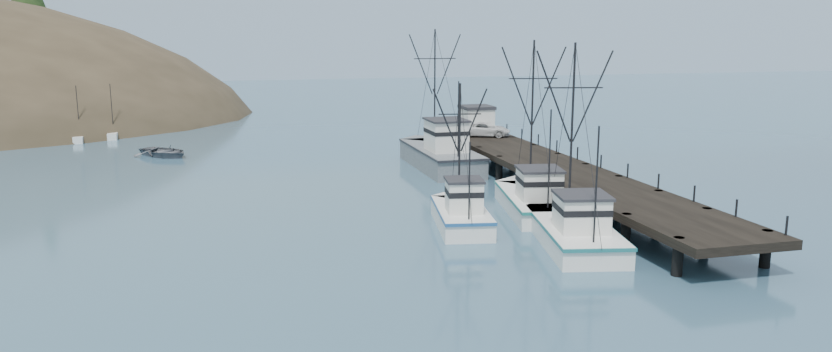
{
  "coord_description": "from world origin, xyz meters",
  "views": [
    {
      "loc": [
        -10.33,
        -35.17,
        12.19
      ],
      "look_at": [
        2.03,
        12.14,
        2.5
      ],
      "focal_mm": 32.0,
      "sensor_mm": 36.0,
      "label": 1
    }
  ],
  "objects_px": {
    "pier": "(555,169)",
    "trawler_near": "(573,229)",
    "pier_shed": "(476,120)",
    "motorboat": "(165,156)",
    "trawler_far": "(533,199)",
    "work_vessel": "(439,154)",
    "pickup_truck": "(485,129)",
    "trawler_mid": "(461,213)"
  },
  "relations": [
    {
      "from": "trawler_mid",
      "to": "work_vessel",
      "type": "relative_size",
      "value": 0.62
    },
    {
      "from": "pier",
      "to": "motorboat",
      "type": "bearing_deg",
      "value": 141.2
    },
    {
      "from": "trawler_near",
      "to": "trawler_mid",
      "type": "bearing_deg",
      "value": 134.18
    },
    {
      "from": "work_vessel",
      "to": "pickup_truck",
      "type": "relative_size",
      "value": 3.01
    },
    {
      "from": "trawler_mid",
      "to": "motorboat",
      "type": "xyz_separation_m",
      "value": [
        -19.94,
        32.3,
        -0.82
      ]
    },
    {
      "from": "pier",
      "to": "pier_shed",
      "type": "xyz_separation_m",
      "value": [
        -0.07,
        18.0,
        1.73
      ]
    },
    {
      "from": "motorboat",
      "to": "trawler_near",
      "type": "bearing_deg",
      "value": -97.47
    },
    {
      "from": "pickup_truck",
      "to": "trawler_far",
      "type": "bearing_deg",
      "value": -169.14
    },
    {
      "from": "trawler_near",
      "to": "trawler_mid",
      "type": "xyz_separation_m",
      "value": [
        -5.11,
        5.26,
        -0.0
      ]
    },
    {
      "from": "work_vessel",
      "to": "pier_shed",
      "type": "bearing_deg",
      "value": 47.75
    },
    {
      "from": "pickup_truck",
      "to": "trawler_near",
      "type": "bearing_deg",
      "value": -167.89
    },
    {
      "from": "work_vessel",
      "to": "motorboat",
      "type": "distance_m",
      "value": 27.39
    },
    {
      "from": "trawler_near",
      "to": "pickup_truck",
      "type": "height_order",
      "value": "trawler_near"
    },
    {
      "from": "pier",
      "to": "trawler_far",
      "type": "distance_m",
      "value": 7.08
    },
    {
      "from": "pier",
      "to": "motorboat",
      "type": "distance_m",
      "value": 38.67
    },
    {
      "from": "work_vessel",
      "to": "trawler_far",
      "type": "bearing_deg",
      "value": -84.87
    },
    {
      "from": "pickup_truck",
      "to": "motorboat",
      "type": "height_order",
      "value": "pickup_truck"
    },
    {
      "from": "pier",
      "to": "trawler_mid",
      "type": "distance_m",
      "value": 13.02
    },
    {
      "from": "pickup_truck",
      "to": "trawler_mid",
      "type": "bearing_deg",
      "value": 179.03
    },
    {
      "from": "pier",
      "to": "trawler_far",
      "type": "height_order",
      "value": "trawler_far"
    },
    {
      "from": "work_vessel",
      "to": "motorboat",
      "type": "bearing_deg",
      "value": 152.89
    },
    {
      "from": "trawler_mid",
      "to": "pier_shed",
      "type": "distance_m",
      "value": 28.1
    },
    {
      "from": "trawler_near",
      "to": "trawler_mid",
      "type": "height_order",
      "value": "trawler_near"
    },
    {
      "from": "pier_shed",
      "to": "motorboat",
      "type": "distance_m",
      "value": 30.87
    },
    {
      "from": "trawler_near",
      "to": "pickup_truck",
      "type": "xyz_separation_m",
      "value": [
        5.17,
        29.43,
        1.87
      ]
    },
    {
      "from": "trawler_near",
      "to": "trawler_far",
      "type": "height_order",
      "value": "trawler_far"
    },
    {
      "from": "pier",
      "to": "trawler_near",
      "type": "distance_m",
      "value": 14.3
    },
    {
      "from": "trawler_mid",
      "to": "trawler_far",
      "type": "height_order",
      "value": "trawler_far"
    },
    {
      "from": "trawler_mid",
      "to": "motorboat",
      "type": "bearing_deg",
      "value": 121.69
    },
    {
      "from": "trawler_far",
      "to": "pier_shed",
      "type": "bearing_deg",
      "value": 80.09
    },
    {
      "from": "trawler_far",
      "to": "motorboat",
      "type": "xyz_separation_m",
      "value": [
        -25.92,
        29.85,
        -0.82
      ]
    },
    {
      "from": "trawler_mid",
      "to": "motorboat",
      "type": "height_order",
      "value": "trawler_mid"
    },
    {
      "from": "trawler_far",
      "to": "trawler_near",
      "type": "bearing_deg",
      "value": -96.4
    },
    {
      "from": "trawler_far",
      "to": "pickup_truck",
      "type": "bearing_deg",
      "value": 78.79
    },
    {
      "from": "pier_shed",
      "to": "trawler_mid",
      "type": "bearing_deg",
      "value": -111.17
    },
    {
      "from": "pier_shed",
      "to": "pickup_truck",
      "type": "relative_size",
      "value": 0.65
    },
    {
      "from": "trawler_far",
      "to": "motorboat",
      "type": "height_order",
      "value": "trawler_far"
    },
    {
      "from": "pier_shed",
      "to": "motorboat",
      "type": "bearing_deg",
      "value": 168.32
    },
    {
      "from": "pier",
      "to": "pickup_truck",
      "type": "xyz_separation_m",
      "value": [
        0.11,
        16.08,
        1.0
      ]
    },
    {
      "from": "trawler_near",
      "to": "trawler_far",
      "type": "xyz_separation_m",
      "value": [
        0.86,
        7.71,
        0.0
      ]
    },
    {
      "from": "work_vessel",
      "to": "pickup_truck",
      "type": "xyz_separation_m",
      "value": [
        5.86,
        4.34,
        1.46
      ]
    },
    {
      "from": "pier_shed",
      "to": "motorboat",
      "type": "relative_size",
      "value": 0.54
    }
  ]
}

